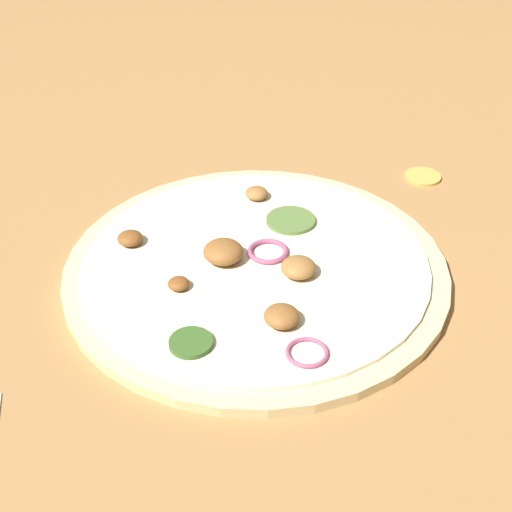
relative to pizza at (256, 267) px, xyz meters
The scene contains 3 objects.
ground_plane 0.01m from the pizza, 122.52° to the left, with size 3.00×3.00×0.00m, color #9E703F.
pizza is the anchor object (origin of this frame).
loose_cap 0.28m from the pizza, 107.83° to the left, with size 0.04×0.04×0.01m.
Camera 1 is at (0.51, -0.24, 0.43)m, focal length 50.00 mm.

